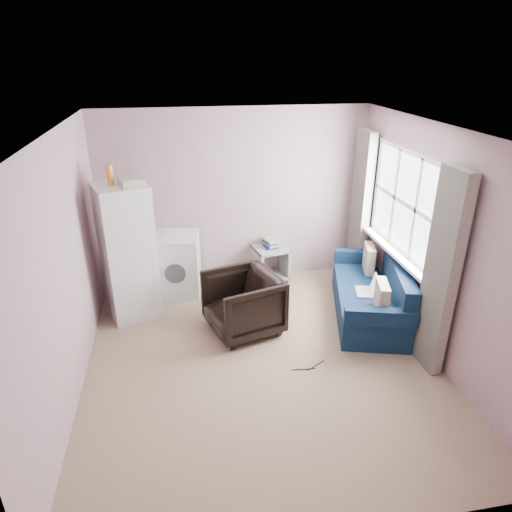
{
  "coord_description": "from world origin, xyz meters",
  "views": [
    {
      "loc": [
        -0.78,
        -4.12,
        3.17
      ],
      "look_at": [
        0.05,
        0.6,
        1.0
      ],
      "focal_mm": 32.0,
      "sensor_mm": 36.0,
      "label": 1
    }
  ],
  "objects_px": {
    "side_table": "(270,260)",
    "sofa": "(373,296)",
    "fridge": "(128,251)",
    "washing_machine": "(177,263)",
    "armchair": "(243,301)"
  },
  "relations": [
    {
      "from": "side_table",
      "to": "sofa",
      "type": "distance_m",
      "value": 1.67
    },
    {
      "from": "side_table",
      "to": "fridge",
      "type": "bearing_deg",
      "value": -161.98
    },
    {
      "from": "washing_machine",
      "to": "side_table",
      "type": "relative_size",
      "value": 1.33
    },
    {
      "from": "fridge",
      "to": "sofa",
      "type": "xyz_separation_m",
      "value": [
        3.05,
        -0.62,
        -0.59
      ]
    },
    {
      "from": "fridge",
      "to": "washing_machine",
      "type": "bearing_deg",
      "value": 18.91
    },
    {
      "from": "fridge",
      "to": "side_table",
      "type": "bearing_deg",
      "value": -1.44
    },
    {
      "from": "armchair",
      "to": "washing_machine",
      "type": "bearing_deg",
      "value": -162.95
    },
    {
      "from": "side_table",
      "to": "sofa",
      "type": "bearing_deg",
      "value": -48.7
    },
    {
      "from": "fridge",
      "to": "side_table",
      "type": "distance_m",
      "value": 2.13
    },
    {
      "from": "armchair",
      "to": "fridge",
      "type": "distance_m",
      "value": 1.58
    },
    {
      "from": "armchair",
      "to": "sofa",
      "type": "xyz_separation_m",
      "value": [
        1.7,
        0.05,
        -0.13
      ]
    },
    {
      "from": "armchair",
      "to": "side_table",
      "type": "relative_size",
      "value": 1.27
    },
    {
      "from": "armchair",
      "to": "sofa",
      "type": "bearing_deg",
      "value": 75.21
    },
    {
      "from": "fridge",
      "to": "sofa",
      "type": "height_order",
      "value": "fridge"
    },
    {
      "from": "washing_machine",
      "to": "side_table",
      "type": "distance_m",
      "value": 1.38
    }
  ]
}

